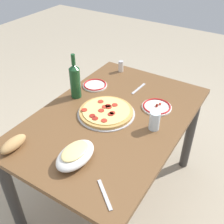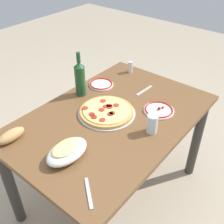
# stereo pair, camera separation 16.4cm
# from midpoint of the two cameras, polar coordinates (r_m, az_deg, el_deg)

# --- Properties ---
(ground_plane) EXTENTS (8.00, 8.00, 0.00)m
(ground_plane) POSITION_cam_midpoint_polar(r_m,az_deg,el_deg) (2.19, -2.24, -16.76)
(ground_plane) COLOR tan
(ground_plane) RESTS_ON ground
(dining_table) EXTENTS (1.27, 0.85, 0.75)m
(dining_table) POSITION_cam_midpoint_polar(r_m,az_deg,el_deg) (1.74, -2.71, -4.30)
(dining_table) COLOR brown
(dining_table) RESTS_ON ground
(pepperoni_pizza) EXTENTS (0.36, 0.36, 0.03)m
(pepperoni_pizza) POSITION_cam_midpoint_polar(r_m,az_deg,el_deg) (1.67, -4.14, -0.16)
(pepperoni_pizza) COLOR #B7B7BC
(pepperoni_pizza) RESTS_ON dining_table
(baked_pasta_dish) EXTENTS (0.24, 0.15, 0.08)m
(baked_pasta_dish) POSITION_cam_midpoint_polar(r_m,az_deg,el_deg) (1.37, -11.24, -8.93)
(baked_pasta_dish) COLOR white
(baked_pasta_dish) RESTS_ON dining_table
(wine_bottle) EXTENTS (0.07, 0.07, 0.31)m
(wine_bottle) POSITION_cam_midpoint_polar(r_m,az_deg,el_deg) (1.80, -10.43, 6.54)
(wine_bottle) COLOR #194723
(wine_bottle) RESTS_ON dining_table
(water_glass) EXTENTS (0.06, 0.06, 0.11)m
(water_glass) POSITION_cam_midpoint_polar(r_m,az_deg,el_deg) (1.53, 5.99, -1.94)
(water_glass) COLOR silver
(water_glass) RESTS_ON dining_table
(side_plate_near) EXTENTS (0.19, 0.19, 0.02)m
(side_plate_near) POSITION_cam_midpoint_polar(r_m,az_deg,el_deg) (1.73, 6.79, 1.04)
(side_plate_near) COLOR white
(side_plate_near) RESTS_ON dining_table
(side_plate_far) EXTENTS (0.18, 0.18, 0.02)m
(side_plate_far) POSITION_cam_midpoint_polar(r_m,az_deg,el_deg) (1.96, -6.04, 5.62)
(side_plate_far) COLOR white
(side_plate_far) RESTS_ON dining_table
(bread_loaf) EXTENTS (0.16, 0.07, 0.06)m
(bread_loaf) POSITION_cam_midpoint_polar(r_m,az_deg,el_deg) (1.54, -23.09, -6.37)
(bread_loaf) COLOR tan
(bread_loaf) RESTS_ON dining_table
(spice_shaker) EXTENTS (0.04, 0.04, 0.09)m
(spice_shaker) POSITION_cam_midpoint_polar(r_m,az_deg,el_deg) (2.14, -0.32, 9.58)
(spice_shaker) COLOR silver
(spice_shaker) RESTS_ON dining_table
(fork_left) EXTENTS (0.17, 0.03, 0.00)m
(fork_left) POSITION_cam_midpoint_polar(r_m,az_deg,el_deg) (1.92, 3.23, 4.88)
(fork_left) COLOR #B7B7BC
(fork_left) RESTS_ON dining_table
(fork_right) EXTENTS (0.12, 0.14, 0.00)m
(fork_right) POSITION_cam_midpoint_polar(r_m,az_deg,el_deg) (1.25, -5.50, -17.16)
(fork_right) COLOR #B7B7BC
(fork_right) RESTS_ON dining_table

